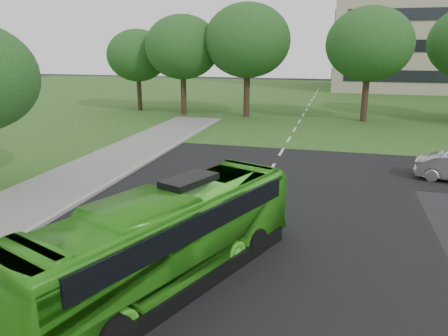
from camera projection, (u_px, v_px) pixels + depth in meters
name	position (u px, v px, depth m)	size (l,w,h in m)	color
ground	(226.00, 247.00, 14.57)	(160.00, 160.00, 0.00)	black
street_surfaces	(291.00, 127.00, 35.83)	(120.00, 120.00, 0.15)	black
tree_park_a	(182.00, 47.00, 41.20)	(7.06, 7.06, 9.38)	black
tree_park_b	(247.00, 41.00, 39.56)	(7.85, 7.85, 10.29)	black
tree_park_c	(370.00, 44.00, 37.13)	(7.36, 7.36, 9.77)	black
tree_park_f	(137.00, 56.00, 44.09)	(6.11, 6.11, 8.15)	black
bus	(168.00, 238.00, 12.09)	(2.26, 9.64, 2.69)	green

